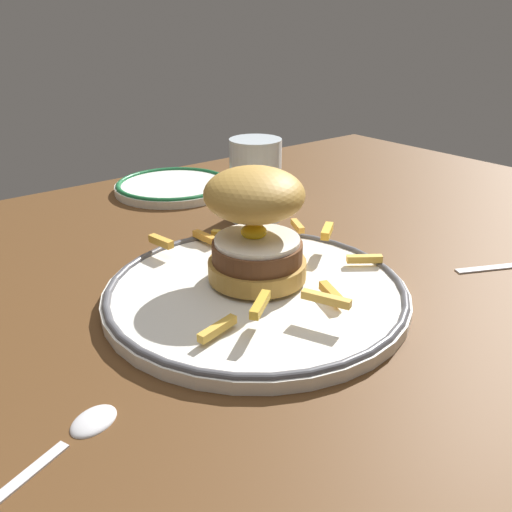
{
  "coord_description": "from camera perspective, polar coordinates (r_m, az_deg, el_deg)",
  "views": [
    {
      "loc": [
        -32.5,
        -38.83,
        25.45
      ],
      "look_at": [
        -3.78,
        -2.84,
        4.6
      ],
      "focal_mm": 37.33,
      "sensor_mm": 36.0,
      "label": 1
    }
  ],
  "objects": [
    {
      "name": "dinner_plate",
      "position": [
        0.52,
        0.0,
        -3.77
      ],
      "size": [
        29.68,
        29.68,
        1.6
      ],
      "color": "white",
      "rests_on": "ground_plane"
    },
    {
      "name": "ground_plane",
      "position": [
        0.58,
        1.19,
        -4.11
      ],
      "size": [
        128.21,
        90.3,
        4.0
      ],
      "primitive_type": "cube",
      "color": "#513319"
    },
    {
      "name": "side_plate",
      "position": [
        0.86,
        -8.85,
        7.44
      ],
      "size": [
        18.29,
        18.29,
        1.6
      ],
      "color": "white",
      "rests_on": "ground_plane"
    },
    {
      "name": "water_glass",
      "position": [
        0.72,
        -0.05,
        7.55
      ],
      "size": [
        6.85,
        6.85,
        10.96
      ],
      "color": "silver",
      "rests_on": "ground_plane"
    },
    {
      "name": "burger",
      "position": [
        0.52,
        0.0,
        3.62
      ],
      "size": [
        14.01,
        14.12,
        10.86
      ],
      "color": "#B48538",
      "rests_on": "dinner_plate"
    },
    {
      "name": "fries_pile",
      "position": [
        0.56,
        0.75,
        0.45
      ],
      "size": [
        23.86,
        25.12,
        2.66
      ],
      "color": "gold",
      "rests_on": "dinner_plate"
    },
    {
      "name": "spoon",
      "position": [
        0.39,
        -18.7,
        -17.34
      ],
      "size": [
        12.99,
        6.47,
        0.9
      ],
      "color": "silver",
      "rests_on": "ground_plane"
    }
  ]
}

